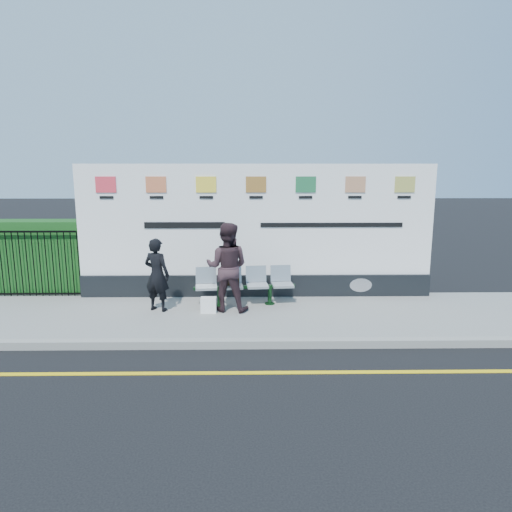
{
  "coord_description": "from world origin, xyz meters",
  "views": [
    {
      "loc": [
        0.36,
        -6.39,
        3.03
      ],
      "look_at": [
        0.49,
        2.8,
        1.25
      ],
      "focal_mm": 32.0,
      "sensor_mm": 36.0,
      "label": 1
    }
  ],
  "objects_px": {
    "bench": "(245,295)",
    "woman_left": "(157,275)",
    "billboard": "(256,240)",
    "woman_right": "(227,267)"
  },
  "relations": [
    {
      "from": "billboard",
      "to": "woman_right",
      "type": "height_order",
      "value": "billboard"
    },
    {
      "from": "woman_left",
      "to": "woman_right",
      "type": "height_order",
      "value": "woman_right"
    },
    {
      "from": "woman_left",
      "to": "woman_right",
      "type": "distance_m",
      "value": 1.45
    },
    {
      "from": "bench",
      "to": "woman_left",
      "type": "relative_size",
      "value": 1.38
    },
    {
      "from": "bench",
      "to": "woman_right",
      "type": "xyz_separation_m",
      "value": [
        -0.35,
        -0.36,
        0.69
      ]
    },
    {
      "from": "billboard",
      "to": "woman_left",
      "type": "relative_size",
      "value": 5.28
    },
    {
      "from": "woman_left",
      "to": "billboard",
      "type": "bearing_deg",
      "value": -130.02
    },
    {
      "from": "bench",
      "to": "woman_right",
      "type": "bearing_deg",
      "value": -139.74
    },
    {
      "from": "woman_left",
      "to": "woman_right",
      "type": "bearing_deg",
      "value": -158.88
    },
    {
      "from": "billboard",
      "to": "woman_left",
      "type": "xyz_separation_m",
      "value": [
        -2.05,
        -1.12,
        -0.54
      ]
    }
  ]
}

